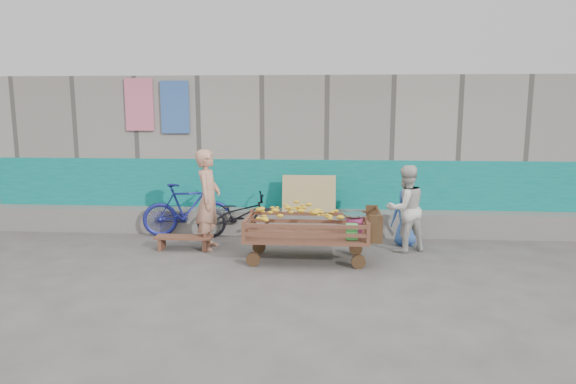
# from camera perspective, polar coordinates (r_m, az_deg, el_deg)

# --- Properties ---
(ground) EXTENTS (80.00, 80.00, 0.00)m
(ground) POSITION_cam_1_polar(r_m,az_deg,el_deg) (7.66, -0.53, -8.89)
(ground) COLOR #4C4945
(ground) RESTS_ON ground
(building_wall) EXTENTS (12.00, 3.50, 3.00)m
(building_wall) POSITION_cam_1_polar(r_m,az_deg,el_deg) (11.35, 1.13, 4.70)
(building_wall) COLOR gray
(building_wall) RESTS_ON ground
(banana_cart) EXTENTS (2.10, 0.96, 0.90)m
(banana_cart) POSITION_cam_1_polar(r_m,az_deg,el_deg) (8.07, 1.81, -3.48)
(banana_cart) COLOR brown
(banana_cart) RESTS_ON ground
(bench) EXTENTS (0.97, 0.29, 0.24)m
(bench) POSITION_cam_1_polar(r_m,az_deg,el_deg) (8.93, -11.49, -5.22)
(bench) COLOR brown
(bench) RESTS_ON ground
(vendor_man) EXTENTS (0.44, 0.64, 1.70)m
(vendor_man) POSITION_cam_1_polar(r_m,az_deg,el_deg) (8.82, -8.85, -0.83)
(vendor_man) COLOR tan
(vendor_man) RESTS_ON ground
(woman) EXTENTS (0.88, 0.80, 1.46)m
(woman) POSITION_cam_1_polar(r_m,az_deg,el_deg) (8.80, 12.90, -1.80)
(woman) COLOR silver
(woman) RESTS_ON ground
(child) EXTENTS (0.51, 0.35, 1.01)m
(child) POSITION_cam_1_polar(r_m,az_deg,el_deg) (9.21, 12.94, -2.73)
(child) COLOR #3660B3
(child) RESTS_ON ground
(bicycle_dark) EXTENTS (1.65, 0.91, 0.82)m
(bicycle_dark) POSITION_cam_1_polar(r_m,az_deg,el_deg) (9.64, -5.43, -2.55)
(bicycle_dark) COLOR black
(bicycle_dark) RESTS_ON ground
(bicycle_blue) EXTENTS (1.72, 0.84, 1.00)m
(bicycle_blue) POSITION_cam_1_polar(r_m,az_deg,el_deg) (9.84, -11.10, -1.93)
(bicycle_blue) COLOR navy
(bicycle_blue) RESTS_ON ground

